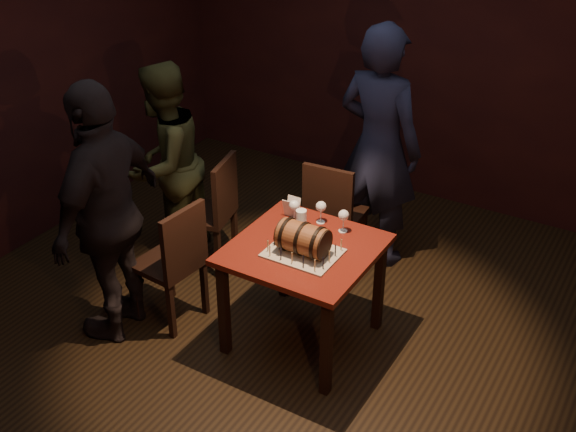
# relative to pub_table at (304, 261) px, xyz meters

# --- Properties ---
(room_shell) EXTENTS (5.04, 5.04, 2.80)m
(room_shell) POSITION_rel_pub_table_xyz_m (-0.12, -0.06, 0.76)
(room_shell) COLOR black
(room_shell) RESTS_ON ground
(pub_table) EXTENTS (0.90, 0.90, 0.75)m
(pub_table) POSITION_rel_pub_table_xyz_m (0.00, 0.00, 0.00)
(pub_table) COLOR #4C120C
(pub_table) RESTS_ON ground
(cake_board) EXTENTS (0.45, 0.35, 0.01)m
(cake_board) POSITION_rel_pub_table_xyz_m (0.03, -0.07, 0.12)
(cake_board) COLOR #ACA08B
(cake_board) RESTS_ON pub_table
(barrel_cake) EXTENTS (0.37, 0.22, 0.22)m
(barrel_cake) POSITION_rel_pub_table_xyz_m (0.03, -0.07, 0.22)
(barrel_cake) COLOR brown
(barrel_cake) RESTS_ON cake_board
(birthday_candles) EXTENTS (0.40, 0.30, 0.09)m
(birthday_candles) POSITION_rel_pub_table_xyz_m (0.04, -0.07, 0.16)
(birthday_candles) COLOR #D6BE80
(birthday_candles) RESTS_ON cake_board
(wine_glass_left) EXTENTS (0.07, 0.07, 0.16)m
(wine_glass_left) POSITION_rel_pub_table_xyz_m (-0.22, 0.25, 0.23)
(wine_glass_left) COLOR silver
(wine_glass_left) RESTS_ON pub_table
(wine_glass_mid) EXTENTS (0.07, 0.07, 0.16)m
(wine_glass_mid) POSITION_rel_pub_table_xyz_m (-0.06, 0.33, 0.23)
(wine_glass_mid) COLOR silver
(wine_glass_mid) RESTS_ON pub_table
(wine_glass_right) EXTENTS (0.07, 0.07, 0.16)m
(wine_glass_right) POSITION_rel_pub_table_xyz_m (0.13, 0.30, 0.23)
(wine_glass_right) COLOR silver
(wine_glass_right) RESTS_ON pub_table
(pint_of_ale) EXTENTS (0.07, 0.07, 0.15)m
(pint_of_ale) POSITION_rel_pub_table_xyz_m (-0.12, 0.17, 0.18)
(pint_of_ale) COLOR silver
(pint_of_ale) RESTS_ON pub_table
(menu_card) EXTENTS (0.10, 0.05, 0.13)m
(menu_card) POSITION_rel_pub_table_xyz_m (-0.27, 0.30, 0.17)
(menu_card) COLOR white
(menu_card) RESTS_ON pub_table
(chair_back) EXTENTS (0.43, 0.43, 0.93)m
(chair_back) POSITION_rel_pub_table_xyz_m (-0.24, 0.87, -0.12)
(chair_back) COLOR black
(chair_back) RESTS_ON ground
(chair_left_rear) EXTENTS (0.48, 0.48, 0.93)m
(chair_left_rear) POSITION_rel_pub_table_xyz_m (-1.05, 0.45, -0.12)
(chair_left_rear) COLOR black
(chair_left_rear) RESTS_ON ground
(chair_left_front) EXTENTS (0.43, 0.43, 0.93)m
(chair_left_front) POSITION_rel_pub_table_xyz_m (-0.86, -0.27, -0.12)
(chair_left_front) COLOR black
(chair_left_front) RESTS_ON ground
(person_back) EXTENTS (0.75, 0.54, 1.91)m
(person_back) POSITION_rel_pub_table_xyz_m (-0.06, 1.24, 0.32)
(person_back) COLOR #191B32
(person_back) RESTS_ON ground
(person_left_rear) EXTENTS (0.65, 0.81, 1.60)m
(person_left_rear) POSITION_rel_pub_table_xyz_m (-1.48, 0.42, 0.16)
(person_left_rear) COLOR #3C3E1F
(person_left_rear) RESTS_ON ground
(person_left_front) EXTENTS (0.60, 1.12, 1.82)m
(person_left_front) POSITION_rel_pub_table_xyz_m (-1.17, -0.52, 0.27)
(person_left_front) COLOR black
(person_left_front) RESTS_ON ground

